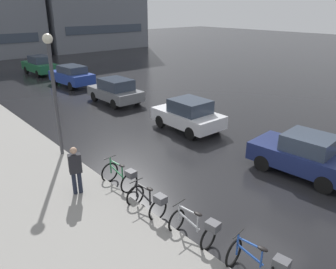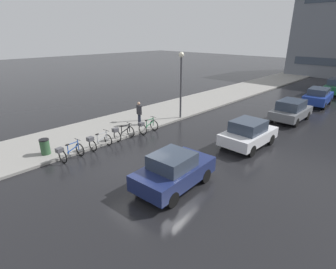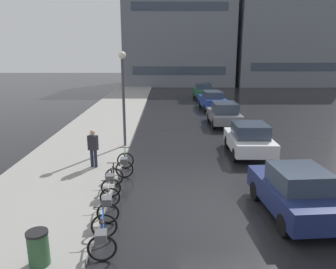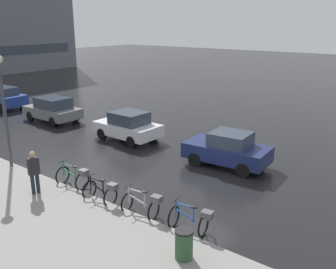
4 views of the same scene
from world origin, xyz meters
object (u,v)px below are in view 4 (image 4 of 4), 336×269
car_blue (2,97)px  streetlamp (3,96)px  car_grey (53,109)px  trash_bin (184,246)px  bicycle_second (144,204)px  bicycle_third (103,191)px  bicycle_farthest (75,176)px  car_white (128,126)px  bicycle_nearest (192,219)px  car_navy (228,149)px  pedestrian (34,171)px

car_blue → streetlamp: (-6.32, -12.05, 2.48)m
car_grey → trash_bin: bearing=-114.4°
bicycle_second → car_grey: (5.88, 13.16, 0.32)m
bicycle_third → bicycle_farthest: bicycle_farthest is taller
bicycle_second → car_white: (5.95, 6.40, 0.31)m
bicycle_farthest → bicycle_nearest: bearing=-88.9°
streetlamp → car_grey: bearing=41.7°
bicycle_second → trash_bin: bearing=-115.9°
bicycle_nearest → bicycle_second: (-0.16, 1.85, 0.00)m
bicycle_farthest → streetlamp: (-0.45, 3.87, 2.82)m
bicycle_nearest → bicycle_third: (-0.34, 3.68, 0.00)m
car_white → car_grey: car_white is taller
trash_bin → bicycle_farthest: bearing=78.3°
bicycle_third → trash_bin: 4.46m
streetlamp → trash_bin: bearing=-94.7°
car_navy → streetlamp: (-6.25, 7.46, 2.52)m
car_navy → streetlamp: streetlamp is taller
bicycle_second → bicycle_third: 1.84m
bicycle_third → trash_bin: (-1.04, -4.34, 0.01)m
car_white → streetlamp: size_ratio=0.74×
bicycle_nearest → streetlamp: size_ratio=0.28×
bicycle_nearest → bicycle_third: bicycle_nearest is taller
bicycle_nearest → pedestrian: pedestrian is taller
car_navy → pedestrian: bearing=150.2°
car_grey → trash_bin: (-7.10, -15.67, -0.31)m
bicycle_nearest → pedestrian: (-1.51, 6.07, 0.54)m
bicycle_farthest → trash_bin: 6.33m
bicycle_third → car_white: car_white is taller
bicycle_nearest → car_white: size_ratio=0.38×
car_grey → pedestrian: size_ratio=2.20×
bicycle_second → bicycle_farthest: 3.69m
car_grey → streetlamp: bearing=-138.3°
bicycle_third → car_navy: 6.28m
car_grey → streetlamp: 8.77m
bicycle_second → car_grey: bearing=65.9°
bicycle_third → bicycle_farthest: 1.88m
car_grey → car_white: bearing=-89.4°
car_white → bicycle_farthest: bearing=-155.3°
car_grey → bicycle_farthest: bearing=-121.6°
bicycle_third → car_blue: size_ratio=0.34×
bicycle_nearest → car_white: bearing=54.9°
car_navy → trash_bin: car_navy is taller
bicycle_farthest → car_white: size_ratio=0.39×
bicycle_third → streetlamp: bearing=92.2°
pedestrian → car_navy: bearing=-29.8°
car_grey → car_blue: bearing=89.6°
car_grey → trash_bin: car_grey is taller
bicycle_second → car_white: 8.75m
pedestrian → trash_bin: (0.13, -6.73, -0.52)m
car_navy → car_white: 6.30m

